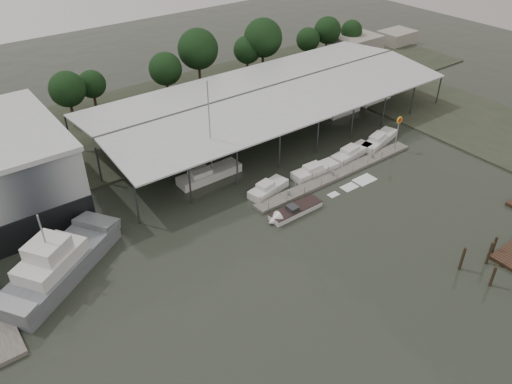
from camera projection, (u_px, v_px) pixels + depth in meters
ground at (305, 256)px, 55.49m from camera, size 200.00×200.00×0.00m
land_strip_far at (137, 122)px, 83.25m from camera, size 140.00×30.00×0.30m
land_strip_east at (464, 118)px, 84.50m from camera, size 20.00×60.00×0.30m
covered_boat_shed at (270, 90)px, 79.08m from camera, size 58.24×24.00×6.96m
floating_dock at (338, 174)px, 69.48m from camera, size 28.00×2.00×1.40m
shell_fuel_sign at (398, 127)px, 73.38m from camera, size 1.10×0.18×5.55m
distant_commercial_buildings at (369, 42)px, 113.50m from camera, size 22.00×8.00×4.00m
grey_trawler at (60, 263)px, 52.28m from camera, size 15.89×12.75×8.84m
white_sailboat at (208, 174)px, 68.58m from camera, size 9.26×2.66×14.24m
speedboat_underway at (292, 212)px, 61.75m from camera, size 18.90×2.50×2.00m
moored_cruiser_0 at (268, 188)px, 65.73m from camera, size 6.28×3.34×1.70m
moored_cruiser_1 at (315, 170)px, 69.52m from camera, size 7.22×2.39×1.70m
moored_cruiser_2 at (352, 153)px, 73.68m from camera, size 7.81×3.14×1.70m
moored_cruiser_3 at (379, 140)px, 77.02m from camera, size 8.55×4.22×1.70m
mooring_pilings at (496, 270)px, 52.15m from camera, size 5.64×7.00×3.58m
horizon_tree_line at (229, 50)px, 95.07m from camera, size 68.40×10.32×11.33m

